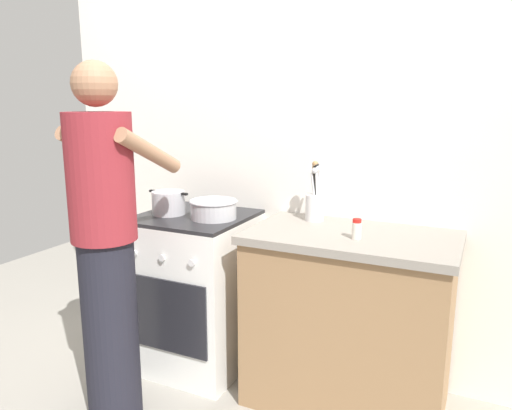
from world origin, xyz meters
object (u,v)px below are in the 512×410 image
(utensil_crock, at_px, (315,202))
(person, at_px, (106,247))
(pot, at_px, (169,203))
(mixing_bowl, at_px, (213,208))
(stove_range, at_px, (196,290))
(spice_bottle, at_px, (357,229))

(utensil_crock, relative_size, person, 0.19)
(pot, height_order, mixing_bowl, pot)
(person, bearing_deg, mixing_bowl, 67.08)
(stove_range, distance_m, utensil_crock, 0.87)
(person, bearing_deg, stove_range, 80.24)
(spice_bottle, relative_size, person, 0.06)
(stove_range, distance_m, spice_bottle, 1.07)
(mixing_bowl, bearing_deg, utensil_crock, 20.98)
(pot, distance_m, spice_bottle, 1.08)
(stove_range, relative_size, spice_bottle, 9.37)
(mixing_bowl, distance_m, utensil_crock, 0.55)
(stove_range, height_order, spice_bottle, spice_bottle)
(utensil_crock, height_order, spice_bottle, utensil_crock)
(pot, height_order, person, person)
(stove_range, bearing_deg, pot, -163.48)
(stove_range, distance_m, person, 0.73)
(stove_range, height_order, person, person)
(person, bearing_deg, utensil_crock, 45.58)
(mixing_bowl, distance_m, spice_bottle, 0.81)
(stove_range, xyz_separation_m, pot, (-0.14, -0.04, 0.52))
(pot, distance_m, utensil_crock, 0.82)
(stove_range, height_order, mixing_bowl, mixing_bowl)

